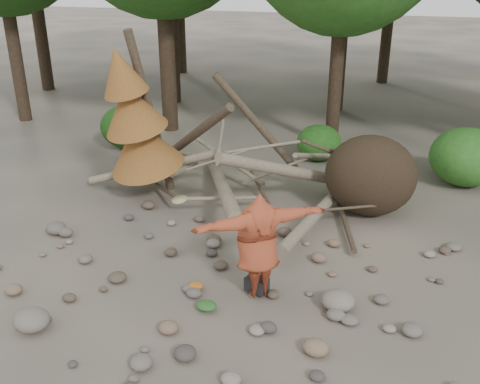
# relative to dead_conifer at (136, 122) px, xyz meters

# --- Properties ---
(ground) EXTENTS (120.00, 120.00, 0.00)m
(ground) POSITION_rel_dead_conifer_xyz_m (3.12, -3.37, -2.11)
(ground) COLOR #514C44
(ground) RESTS_ON ground
(deadfall_pile) EXTENTS (8.55, 5.24, 3.30)m
(deadfall_pile) POSITION_rel_dead_conifer_xyz_m (5.13, 0.87, -1.16)
(deadfall_pile) COLOR #332619
(deadfall_pile) RESTS_ON ground
(dead_conifer) EXTENTS (2.06, 2.16, 4.35)m
(dead_conifer) POSITION_rel_dead_conifer_xyz_m (0.00, 0.00, 0.00)
(dead_conifer) COLOR #4C3F30
(dead_conifer) RESTS_ON ground
(bush_left) EXTENTS (1.80, 1.80, 1.44)m
(bush_left) POSITION_rel_dead_conifer_xyz_m (-2.38, 3.83, -1.39)
(bush_left) COLOR #1F5015
(bush_left) RESTS_ON ground
(bush_mid) EXTENTS (1.40, 1.40, 1.12)m
(bush_mid) POSITION_rel_dead_conifer_xyz_m (3.92, 4.43, -1.55)
(bush_mid) COLOR #29651D
(bush_mid) RESTS_ON ground
(bush_right) EXTENTS (2.00, 2.00, 1.60)m
(bush_right) POSITION_rel_dead_conifer_xyz_m (8.12, 3.63, -1.31)
(bush_right) COLOR #347825
(bush_right) RESTS_ON ground
(frisbee_thrower) EXTENTS (2.76, 2.03, 2.02)m
(frisbee_thrower) POSITION_rel_dead_conifer_xyz_m (4.08, -3.39, -1.02)
(frisbee_thrower) COLOR #9C3E23
(frisbee_thrower) RESTS_ON ground
(backpack) EXTENTS (0.46, 0.37, 0.27)m
(backpack) POSITION_rel_dead_conifer_xyz_m (4.04, -3.28, -1.98)
(backpack) COLOR black
(backpack) RESTS_ON ground
(cloth_green) EXTENTS (0.37, 0.31, 0.14)m
(cloth_green) POSITION_rel_dead_conifer_xyz_m (3.33, -4.08, -2.04)
(cloth_green) COLOR #275C25
(cloth_green) RESTS_ON ground
(cloth_orange) EXTENTS (0.29, 0.24, 0.11)m
(cloth_orange) POSITION_rel_dead_conifer_xyz_m (2.91, -3.52, -2.06)
(cloth_orange) COLOR #B25E1E
(cloth_orange) RESTS_ON ground
(boulder_front_left) EXTENTS (0.63, 0.56, 0.38)m
(boulder_front_left) POSITION_rel_dead_conifer_xyz_m (0.69, -5.43, -1.92)
(boulder_front_left) COLOR slate
(boulder_front_left) RESTS_ON ground
(boulder_front_right) EXTENTS (0.42, 0.37, 0.25)m
(boulder_front_right) POSITION_rel_dead_conifer_xyz_m (5.38, -4.64, -1.99)
(boulder_front_right) COLOR #816A50
(boulder_front_right) RESTS_ON ground
(boulder_mid_right) EXTENTS (0.61, 0.54, 0.36)m
(boulder_mid_right) POSITION_rel_dead_conifer_xyz_m (5.56, -3.33, -1.93)
(boulder_mid_right) COLOR gray
(boulder_mid_right) RESTS_ON ground
(boulder_mid_left) EXTENTS (0.47, 0.43, 0.28)m
(boulder_mid_left) POSITION_rel_dead_conifer_xyz_m (-0.98, -2.32, -1.97)
(boulder_mid_left) COLOR #615A52
(boulder_mid_left) RESTS_ON ground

